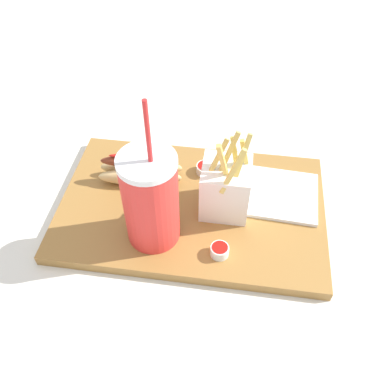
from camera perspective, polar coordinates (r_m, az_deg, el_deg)
ground_plane at (r=0.77m, az=0.00°, el=-3.02°), size 2.40×2.40×0.02m
food_tray at (r=0.76m, az=0.00°, el=-2.05°), size 0.47×0.30×0.02m
soda_cup at (r=0.65m, az=-5.66°, el=-1.03°), size 0.09×0.09×0.27m
fries_basket at (r=0.71m, az=4.59°, el=0.49°), size 0.08×0.08×0.17m
hot_dog_1 at (r=0.78m, az=-7.06°, el=3.05°), size 0.16×0.07×0.06m
ketchup_cup_1 at (r=0.80m, az=1.84°, el=3.24°), size 0.03×0.03×0.02m
ketchup_cup_2 at (r=0.68m, az=3.79°, el=-7.92°), size 0.03×0.03×0.02m
napkin_stack at (r=0.78m, az=11.92°, el=-0.30°), size 0.14×0.13×0.01m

